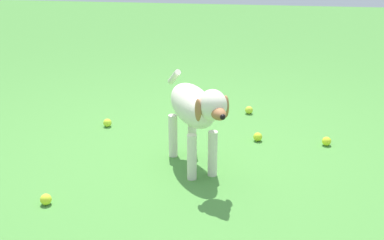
{
  "coord_description": "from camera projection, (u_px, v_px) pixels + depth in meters",
  "views": [
    {
      "loc": [
        0.45,
        -3.25,
        1.53
      ],
      "look_at": [
        0.04,
        -0.15,
        0.32
      ],
      "focal_mm": 48.37,
      "sensor_mm": 36.0,
      "label": 1
    }
  ],
  "objects": [
    {
      "name": "ground",
      "position": [
        189.0,
        155.0,
        3.61
      ],
      "size": [
        14.0,
        14.0,
        0.0
      ],
      "primitive_type": "plane",
      "color": "#478438"
    },
    {
      "name": "dog",
      "position": [
        195.0,
        109.0,
        3.27
      ],
      "size": [
        0.5,
        0.84,
        0.63
      ],
      "rotation": [
        0.0,
        0.0,
        5.21
      ],
      "color": "silver",
      "rests_on": "ground"
    },
    {
      "name": "tennis_ball_0",
      "position": [
        46.0,
        199.0,
        2.97
      ],
      "size": [
        0.07,
        0.07,
        0.07
      ],
      "primitive_type": "sphere",
      "color": "#D3E330",
      "rests_on": "ground"
    },
    {
      "name": "tennis_ball_1",
      "position": [
        249.0,
        110.0,
        4.37
      ],
      "size": [
        0.07,
        0.07,
        0.07
      ],
      "primitive_type": "sphere",
      "color": "#BFD234",
      "rests_on": "ground"
    },
    {
      "name": "tennis_ball_2",
      "position": [
        327.0,
        141.0,
        3.76
      ],
      "size": [
        0.07,
        0.07,
        0.07
      ],
      "primitive_type": "sphere",
      "color": "#CEDF29",
      "rests_on": "ground"
    },
    {
      "name": "tennis_ball_3",
      "position": [
        107.0,
        123.0,
        4.1
      ],
      "size": [
        0.07,
        0.07,
        0.07
      ],
      "primitive_type": "sphere",
      "color": "#C7E333",
      "rests_on": "ground"
    },
    {
      "name": "tennis_ball_4",
      "position": [
        258.0,
        137.0,
        3.83
      ],
      "size": [
        0.07,
        0.07,
        0.07
      ],
      "primitive_type": "sphere",
      "color": "#C1D82B",
      "rests_on": "ground"
    }
  ]
}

